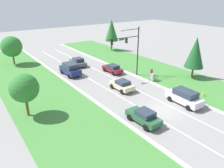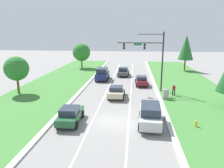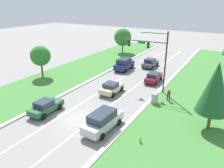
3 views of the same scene
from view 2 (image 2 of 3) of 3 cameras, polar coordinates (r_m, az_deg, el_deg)
name	(u,v)px [view 2 (image 2 of 3)]	position (r m, az deg, el deg)	size (l,w,h in m)	color
ground_plane	(111,121)	(21.92, -0.38, -9.69)	(160.00, 160.00, 0.00)	gray
curb_strip_right	(169,123)	(22.05, 14.60, -9.80)	(0.50, 90.00, 0.15)	beige
curb_strip_left	(55,118)	(23.16, -14.58, -8.65)	(0.50, 90.00, 0.15)	beige
grass_verge_left	(7,117)	(25.44, -25.83, -7.66)	(10.00, 90.00, 0.08)	#427F38
lane_stripe_inner_left	(93,120)	(22.17, -5.07, -9.46)	(0.14, 81.00, 0.01)	white
lane_stripe_inner_right	(129,122)	(21.81, 4.40, -9.85)	(0.14, 81.00, 0.01)	white
traffic_signal_mast	(150,53)	(32.06, 9.98, 7.97)	(6.64, 0.41, 8.65)	black
champagne_sedan	(116,92)	(29.26, 1.17, -1.99)	(2.13, 4.13, 1.58)	beige
silver_suv	(150,114)	(21.10, 9.94, -7.82)	(2.32, 5.12, 2.01)	silver
forest_sedan	(70,115)	(21.62, -10.86, -7.89)	(2.08, 4.34, 1.63)	#235633
graphite_sedan	(123,72)	(43.83, 2.98, 3.26)	(2.24, 4.44, 1.71)	#4C4C51
burgundy_sedan	(141,80)	(36.43, 7.71, 0.94)	(2.07, 4.53, 1.54)	maroon
navy_suv	(102,74)	(40.05, -2.54, 2.68)	(2.38, 5.01, 2.20)	navy
utility_cabinet	(166,94)	(29.33, 13.84, -2.62)	(0.70, 0.60, 1.38)	#9E9E99
pedestrian	(174,89)	(31.08, 15.84, -1.37)	(0.40, 0.25, 1.69)	black
fire_hydrant	(196,124)	(21.91, 21.11, -9.69)	(0.34, 0.20, 0.70)	gold
oak_near_left_tree	(16,69)	(33.15, -23.68, 3.69)	(3.38, 3.38, 5.34)	brown
conifer_far_right_tree	(186,48)	(51.59, 18.80, 9.01)	(3.37, 3.37, 7.95)	brown
oak_far_left_tree	(81,52)	(53.27, -7.98, 8.19)	(4.21, 4.21, 5.95)	brown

